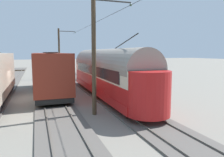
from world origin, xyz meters
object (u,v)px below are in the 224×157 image
object	(u,v)px
catenary_pole_foreground	(60,53)
catenary_pole_mid_near	(95,53)
vintage_streetcar	(106,72)
boxcar_far_siding	(49,72)

from	to	relation	value
catenary_pole_foreground	catenary_pole_mid_near	xyz separation A→B (m)	(0.00, 20.60, 0.00)
vintage_streetcar	catenary_pole_foreground	world-z (taller)	catenary_pole_foreground
boxcar_far_siding	catenary_pole_mid_near	size ratio (longest dim) A/B	1.62
boxcar_far_siding	catenary_pole_mid_near	distance (m)	8.82
vintage_streetcar	boxcar_far_siding	distance (m)	5.69
vintage_streetcar	catenary_pole_foreground	distance (m)	15.68
catenary_pole_foreground	catenary_pole_mid_near	distance (m)	20.60
boxcar_far_siding	catenary_pole_mid_near	bearing A→B (deg)	105.62
vintage_streetcar	boxcar_far_siding	bearing A→B (deg)	-33.22
catenary_pole_foreground	catenary_pole_mid_near	bearing A→B (deg)	90.00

